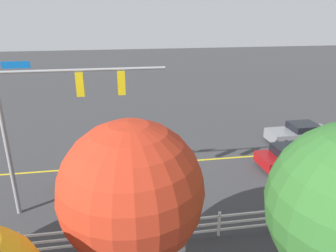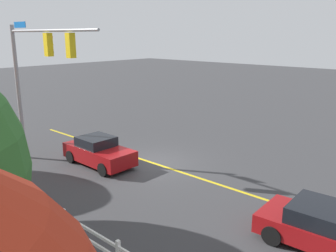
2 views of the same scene
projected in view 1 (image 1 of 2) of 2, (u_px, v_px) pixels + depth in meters
ground_plane at (136, 165)px, 19.39m from camera, size 120.00×120.00×0.00m
lane_center_stripe at (199, 160)px, 19.99m from camera, size 28.00×0.16×0.01m
signal_assembly at (52, 110)px, 13.47m from camera, size 7.01×0.38×6.99m
car_0 at (300, 133)px, 22.47m from camera, size 4.57×2.02×1.40m
car_1 at (293, 157)px, 18.91m from camera, size 4.29×2.21×1.34m
car_2 at (103, 173)px, 17.04m from camera, size 3.95×1.82×1.43m
white_rail_fence at (219, 223)px, 13.14m from camera, size 26.10×0.10×1.15m
tree_3 at (131, 191)px, 9.11m from camera, size 4.21×4.21×6.14m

